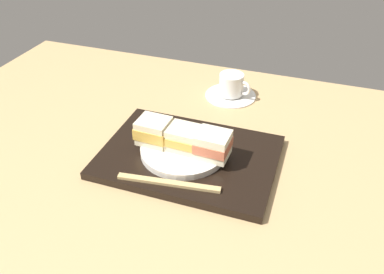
# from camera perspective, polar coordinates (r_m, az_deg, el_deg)

# --- Properties ---
(ground_plane) EXTENTS (1.40, 1.00, 0.03)m
(ground_plane) POSITION_cam_1_polar(r_m,az_deg,el_deg) (0.94, -3.33, -3.36)
(ground_plane) COLOR tan
(serving_tray) EXTENTS (0.39, 0.28, 0.02)m
(serving_tray) POSITION_cam_1_polar(r_m,az_deg,el_deg) (0.92, -0.37, -2.66)
(serving_tray) COLOR black
(serving_tray) RESTS_ON ground_plane
(sandwich_plate) EXTENTS (0.19, 0.19, 0.02)m
(sandwich_plate) POSITION_cam_1_polar(r_m,az_deg,el_deg) (0.91, -1.26, -1.89)
(sandwich_plate) COLOR silver
(sandwich_plate) RESTS_ON serving_tray
(sandwich_near) EXTENTS (0.08, 0.07, 0.06)m
(sandwich_near) POSITION_cam_1_polar(r_m,az_deg,el_deg) (0.91, -5.35, 1.02)
(sandwich_near) COLOR beige
(sandwich_near) RESTS_ON sandwich_plate
(sandwich_middle) EXTENTS (0.07, 0.07, 0.05)m
(sandwich_middle) POSITION_cam_1_polar(r_m,az_deg,el_deg) (0.89, -1.29, -0.17)
(sandwich_middle) COLOR beige
(sandwich_middle) RESTS_ON sandwich_plate
(sandwich_far) EXTENTS (0.07, 0.07, 0.06)m
(sandwich_far) POSITION_cam_1_polar(r_m,az_deg,el_deg) (0.86, 3.00, -1.12)
(sandwich_far) COLOR #EFE5C1
(sandwich_far) RESTS_ON sandwich_plate
(chopsticks_pair) EXTENTS (0.22, 0.04, 0.01)m
(chopsticks_pair) POSITION_cam_1_polar(r_m,az_deg,el_deg) (0.83, -3.37, -6.54)
(chopsticks_pair) COLOR tan
(chopsticks_pair) RESTS_ON serving_tray
(coffee_cup) EXTENTS (0.15, 0.15, 0.07)m
(coffee_cup) POSITION_cam_1_polar(r_m,az_deg,el_deg) (1.16, 5.63, 7.00)
(coffee_cup) COLOR white
(coffee_cup) RESTS_ON ground_plane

